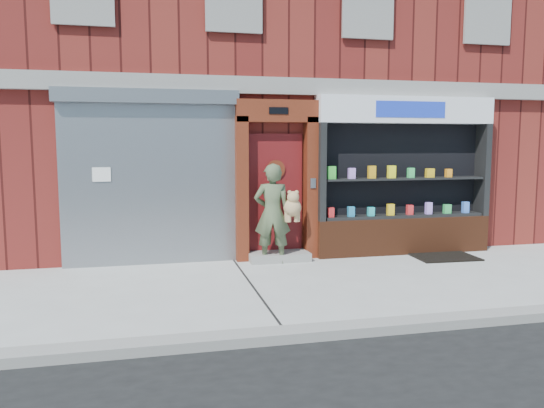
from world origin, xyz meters
name	(u,v)px	position (x,y,z in m)	size (l,w,h in m)	color
ground	(352,281)	(0.00, 0.00, 0.00)	(80.00, 80.00, 0.00)	#9E9E99
curb	(421,324)	(0.00, -2.15, 0.06)	(60.00, 0.30, 0.12)	gray
building	(267,69)	(0.00, 5.99, 4.00)	(12.00, 8.16, 8.00)	maroon
shutter_bay	(150,167)	(-3.00, 1.93, 1.72)	(3.10, 0.30, 3.04)	gray
red_door_bay	(277,180)	(-0.75, 1.86, 1.46)	(1.52, 0.58, 2.90)	#541D0E
pharmacy_bay	(403,183)	(1.75, 1.81, 1.37)	(3.50, 0.41, 3.00)	#572814
woman	(274,213)	(-0.87, 1.54, 0.90)	(0.87, 0.55, 1.77)	#495739
doormat	(445,257)	(2.33, 1.21, 0.01)	(1.14, 0.79, 0.03)	black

